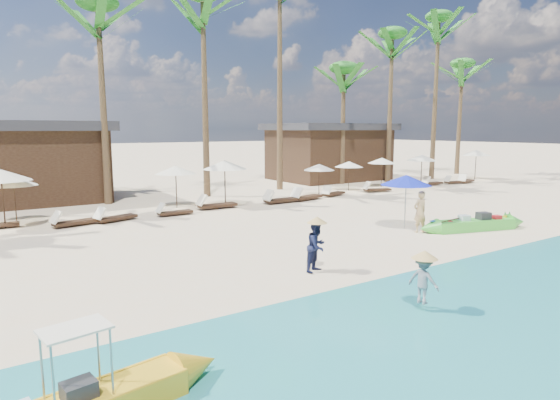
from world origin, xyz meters
TOP-DOWN VIEW (x-y plane):
  - ground at (0.00, 0.00)m, footprint 240.00×240.00m
  - wet_sand_strip at (0.00, -5.00)m, footprint 240.00×4.50m
  - green_canoe at (6.98, -0.17)m, footprint 5.25×1.83m
  - tourist at (4.93, 0.76)m, footprint 0.62×0.44m
  - vendor_green at (-1.38, -1.05)m, footprint 0.84×0.76m
  - vendor_yellow at (-1.21, -4.57)m, footprint 0.55×0.76m
  - blue_umbrella at (4.90, 1.46)m, footprint 1.99×1.99m
  - resort_parasol_3 at (-8.25, 10.20)m, footprint 2.27×2.27m
  - resort_parasol_4 at (-7.80, 11.11)m, footprint 1.90×1.90m
  - lounger_4_left at (-5.96, 9.12)m, footprint 1.90×0.93m
  - lounger_4_right at (-4.33, 9.19)m, footprint 1.89×1.06m
  - resort_parasol_5 at (-0.77, 11.20)m, footprint 2.03×2.03m
  - lounger_5_left at (-1.74, 9.18)m, footprint 1.64×0.51m
  - resort_parasol_6 at (1.41, 10.16)m, footprint 2.28×2.28m
  - lounger_6_left at (0.65, 9.78)m, footprint 2.01×0.66m
  - lounger_6_right at (4.18, 9.47)m, footprint 1.79×0.62m
  - resort_parasol_7 at (7.62, 10.46)m, footprint 1.83×1.83m
  - lounger_7_left at (4.28, 9.56)m, footprint 2.01×0.70m
  - lounger_7_right at (5.99, 9.58)m, footprint 2.09×0.99m
  - resort_parasol_8 at (10.76, 11.44)m, footprint 1.81×1.81m
  - lounger_8_left at (8.27, 9.99)m, footprint 1.85×1.03m
  - resort_parasol_9 at (13.90, 11.68)m, footprint 1.92×1.92m
  - lounger_9_left at (11.69, 9.96)m, footprint 1.84×1.03m
  - lounger_9_right at (15.53, 10.34)m, footprint 2.00×1.09m
  - resort_parasol_10 at (16.70, 10.67)m, footprint 2.08×2.08m
  - lounger_10_left at (17.40, 10.33)m, footprint 1.77×0.59m
  - lounger_10_right at (19.48, 10.08)m, footprint 1.70×0.77m
  - resort_parasol_11 at (23.80, 11.35)m, footprint 2.21×2.21m
  - lounger_11_left at (20.62, 9.91)m, footprint 1.87×0.96m
  - palm_3 at (-3.36, 14.27)m, footprint 2.08×2.08m
  - palm_4 at (2.15, 14.01)m, footprint 2.08×2.08m
  - palm_5 at (7.45, 14.38)m, footprint 2.08×2.08m
  - palm_6 at (12.84, 14.52)m, footprint 2.08×2.08m
  - palm_7 at (16.57, 13.68)m, footprint 2.08×2.08m
  - palm_8 at (21.07, 13.33)m, footprint 2.08×2.08m
  - palm_9 at (26.21, 14.81)m, footprint 2.08×2.08m
  - pavilion_east at (14.00, 17.50)m, footprint 8.80×6.60m

SIDE VIEW (x-z plane):
  - ground at x=0.00m, z-range 0.00..0.00m
  - wet_sand_strip at x=0.00m, z-range 0.00..0.01m
  - lounger_5_left at x=-1.74m, z-range -0.09..0.46m
  - lounger_10_right at x=19.48m, z-range -0.09..0.46m
  - lounger_10_left at x=17.40m, z-range -0.10..0.50m
  - lounger_9_left at x=11.69m, z-range -0.10..0.50m
  - lounger_8_left at x=8.27m, z-range -0.10..0.50m
  - lounger_6_right at x=4.18m, z-range -0.10..0.50m
  - lounger_11_left at x=20.62m, z-range -0.10..0.51m
  - lounger_4_right at x=-4.33m, z-range -0.10..0.51m
  - lounger_4_left at x=-5.96m, z-range -0.10..0.52m
  - lounger_9_right at x=15.53m, z-range -0.11..0.54m
  - lounger_7_left at x=4.28m, z-range -0.11..0.56m
  - lounger_6_left at x=0.65m, z-range -0.11..0.57m
  - lounger_7_right at x=5.99m, z-range -0.11..0.57m
  - green_canoe at x=6.98m, z-range -0.11..0.57m
  - vendor_yellow at x=-1.21m, z-range 0.18..1.23m
  - vendor_green at x=-1.38m, z-range 0.00..1.42m
  - tourist at x=4.93m, z-range 0.00..1.59m
  - resort_parasol_8 at x=10.76m, z-range 0.75..2.61m
  - resort_parasol_7 at x=7.62m, z-range 0.76..2.64m
  - resort_parasol_4 at x=-7.80m, z-range 0.78..2.74m
  - resort_parasol_9 at x=13.90m, z-range 0.79..2.77m
  - resort_parasol_5 at x=-0.77m, z-range 0.84..2.94m
  - resort_parasol_10 at x=16.70m, z-range 0.86..3.00m
  - blue_umbrella at x=4.90m, z-range 0.86..3.00m
  - resort_parasol_11 at x=23.80m, z-range 0.91..3.19m
  - resort_parasol_3 at x=-8.25m, z-range 0.94..3.28m
  - resort_parasol_6 at x=1.41m, z-range 0.94..3.29m
  - pavilion_east at x=14.00m, z-range 0.05..4.35m
  - palm_6 at x=12.84m, z-range 2.79..11.31m
  - palm_9 at x=26.21m, z-range 3.14..12.97m
  - palm_3 at x=-3.36m, z-range 3.32..13.83m
  - palm_7 at x=16.57m, z-range 3.46..14.53m
  - palm_4 at x=2.15m, z-range 3.60..15.30m
  - palm_8 at x=21.07m, z-range 3.83..16.53m
  - palm_5 at x=7.45m, z-range 4.02..17.62m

